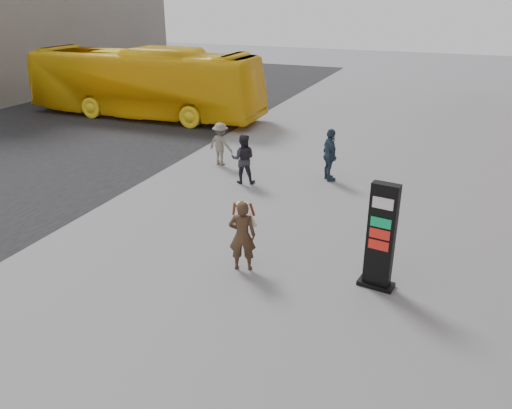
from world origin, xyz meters
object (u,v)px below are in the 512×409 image
at_px(bus, 144,83).
at_px(pedestrian_a, 243,159).
at_px(woman, 242,235).
at_px(pedestrian_c, 330,155).
at_px(pedestrian_b, 221,144).
at_px(info_pylon, 381,237).

height_order(bus, pedestrian_a, bus).
bearing_deg(woman, pedestrian_c, -111.23).
distance_m(woman, bus, 16.61).
distance_m(woman, pedestrian_b, 7.80).
height_order(info_pylon, pedestrian_a, info_pylon).
bearing_deg(bus, pedestrian_a, -130.51).
height_order(bus, pedestrian_c, bus).
bearing_deg(bus, info_pylon, -131.66).
bearing_deg(bus, woman, -139.64).
bearing_deg(pedestrian_a, info_pylon, 119.99).
distance_m(info_pylon, bus, 18.48).
height_order(pedestrian_b, pedestrian_c, pedestrian_c).
relative_size(bus, pedestrian_b, 7.83).
relative_size(info_pylon, bus, 0.19).
height_order(woman, pedestrian_a, woman).
distance_m(bus, pedestrian_a, 11.26).
distance_m(pedestrian_a, pedestrian_c, 2.97).
bearing_deg(pedestrian_b, woman, 132.77).
bearing_deg(pedestrian_b, pedestrian_a, 149.78).
height_order(info_pylon, bus, bus).
xyz_separation_m(pedestrian_b, pedestrian_c, (4.21, -0.13, 0.11)).
bearing_deg(bus, pedestrian_b, -129.60).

